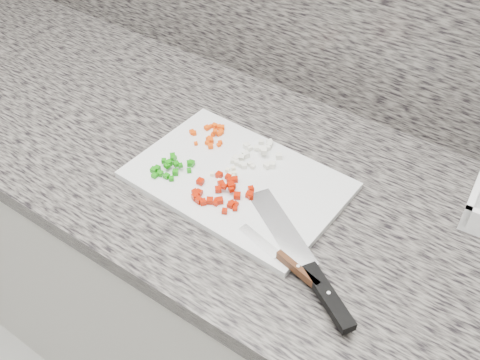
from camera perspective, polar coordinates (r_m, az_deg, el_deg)
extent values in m
cube|color=silver|center=(1.42, 0.28, -12.88)|extent=(3.92, 0.62, 0.86)
cube|color=#615D56|center=(1.08, 0.36, 0.55)|extent=(3.96, 0.64, 0.04)
cube|color=silver|center=(1.03, -0.28, -0.02)|extent=(0.41, 0.28, 0.01)
cube|color=#E54204|center=(1.13, -5.14, 5.13)|extent=(0.01, 0.01, 0.01)
cube|color=#E54204|center=(1.14, -2.73, 5.81)|extent=(0.01, 0.01, 0.01)
cube|color=#E54204|center=(1.10, -3.46, 4.00)|extent=(0.01, 0.01, 0.01)
cube|color=#E54204|center=(1.10, -4.73, 3.91)|extent=(0.01, 0.01, 0.01)
cube|color=#E54204|center=(1.14, -1.93, 5.63)|extent=(0.01, 0.01, 0.01)
cube|color=#E54204|center=(1.13, -4.91, 5.00)|extent=(0.01, 0.01, 0.01)
cube|color=#E54204|center=(1.13, -2.06, 5.27)|extent=(0.01, 0.01, 0.01)
cube|color=#E54204|center=(1.14, -3.14, 5.73)|extent=(0.01, 0.01, 0.01)
cube|color=#E54204|center=(1.12, -2.90, 4.87)|extent=(0.01, 0.01, 0.01)
cube|color=#E54204|center=(1.10, -2.13, 4.02)|extent=(0.01, 0.01, 0.01)
cube|color=#E54204|center=(1.13, -2.04, 5.10)|extent=(0.01, 0.01, 0.01)
cube|color=#E54204|center=(1.09, -2.28, 3.77)|extent=(0.01, 0.01, 0.01)
cube|color=#E54204|center=(1.10, -3.13, 4.21)|extent=(0.01, 0.01, 0.01)
cube|color=#E54204|center=(1.09, -3.16, 3.63)|extent=(0.01, 0.01, 0.01)
cube|color=#E54204|center=(1.12, -2.68, 5.20)|extent=(0.01, 0.01, 0.01)
cube|color=#E54204|center=(1.11, -3.31, 4.42)|extent=(0.01, 0.01, 0.01)
cube|color=#E54204|center=(1.14, -2.25, 5.65)|extent=(0.01, 0.01, 0.01)
cube|color=#E54204|center=(1.14, -3.54, 5.60)|extent=(0.01, 0.01, 0.01)
cube|color=#E54204|center=(1.12, -2.28, 4.95)|extent=(0.01, 0.01, 0.01)
cube|color=silver|center=(1.05, 3.43, 1.62)|extent=(0.02, 0.02, 0.01)
cube|color=silver|center=(1.06, 0.09, 2.35)|extent=(0.01, 0.01, 0.01)
cube|color=silver|center=(1.07, 2.39, 3.28)|extent=(0.01, 0.01, 0.01)
cube|color=silver|center=(1.06, 2.56, 3.08)|extent=(0.02, 0.02, 0.01)
cube|color=silver|center=(1.04, 0.41, 1.52)|extent=(0.01, 0.01, 0.01)
cube|color=silver|center=(1.05, -0.72, 2.11)|extent=(0.01, 0.01, 0.01)
cube|color=silver|center=(1.10, 2.29, 4.10)|extent=(0.01, 0.01, 0.01)
cube|color=silver|center=(1.05, 0.11, 1.72)|extent=(0.01, 0.01, 0.01)
cube|color=silver|center=(1.08, 1.80, 3.44)|extent=(0.01, 0.01, 0.01)
cube|color=silver|center=(1.10, 3.19, 4.08)|extent=(0.01, 0.01, 0.01)
cube|color=silver|center=(1.05, 1.07, 1.71)|extent=(0.01, 0.01, 0.01)
cube|color=silver|center=(1.04, 2.93, 1.54)|extent=(0.02, 0.02, 0.01)
cube|color=silver|center=(1.09, 2.96, 3.42)|extent=(0.01, 0.01, 0.01)
cube|color=silver|center=(1.07, 2.58, 3.43)|extent=(0.01, 0.01, 0.01)
cube|color=silver|center=(1.07, 4.17, 2.55)|extent=(0.02, 0.02, 0.01)
cube|color=silver|center=(1.05, -0.35, 1.84)|extent=(0.01, 0.01, 0.01)
cube|color=silver|center=(1.07, 0.63, 2.72)|extent=(0.02, 0.02, 0.01)
cube|color=silver|center=(1.08, 1.01, 3.42)|extent=(0.01, 0.01, 0.01)
cube|color=silver|center=(1.04, 1.38, 1.46)|extent=(0.01, 0.01, 0.01)
cube|color=silver|center=(1.06, 0.12, 2.38)|extent=(0.02, 0.02, 0.01)
cube|color=silver|center=(1.09, 0.72, 3.68)|extent=(0.02, 0.02, 0.01)
cube|color=silver|center=(1.09, 3.15, 3.76)|extent=(0.01, 0.01, 0.01)
cube|color=silver|center=(1.06, -0.43, 2.32)|extent=(0.01, 0.01, 0.01)
cube|color=#147D0B|center=(1.04, -9.12, 0.46)|extent=(0.01, 0.01, 0.01)
cube|color=#147D0B|center=(1.04, -6.81, 1.71)|extent=(0.01, 0.01, 0.01)
cube|color=#147D0B|center=(1.04, -8.52, 0.70)|extent=(0.01, 0.01, 0.01)
cube|color=#147D0B|center=(1.07, -7.20, 2.58)|extent=(0.01, 0.01, 0.01)
cube|color=#147D0B|center=(1.04, -6.90, 0.81)|extent=(0.02, 0.02, 0.01)
cube|color=#147D0B|center=(1.04, -6.38, 1.56)|extent=(0.01, 0.01, 0.01)
cube|color=#147D0B|center=(1.05, -5.39, 1.77)|extent=(0.01, 0.01, 0.01)
cube|color=#147D0B|center=(1.06, -7.19, 2.31)|extent=(0.01, 0.01, 0.01)
cube|color=#147D0B|center=(1.05, -8.12, 2.03)|extent=(0.01, 0.01, 0.01)
cube|color=#147D0B|center=(1.04, -5.45, 1.01)|extent=(0.01, 0.01, 0.01)
cube|color=#147D0B|center=(1.05, -5.22, 1.79)|extent=(0.01, 0.01, 0.01)
cube|color=#147D0B|center=(1.03, -7.32, 0.15)|extent=(0.01, 0.01, 0.01)
cube|color=#147D0B|center=(1.05, -8.83, 1.23)|extent=(0.01, 0.01, 0.01)
cube|color=#147D0B|center=(1.05, -7.62, 1.79)|extent=(0.01, 0.01, 0.01)
cube|color=#147D0B|center=(1.05, -9.18, 1.07)|extent=(0.01, 0.01, 0.01)
cube|color=#147D0B|center=(1.03, -7.84, 0.43)|extent=(0.01, 0.01, 0.01)
cube|color=#147D0B|center=(1.04, -7.79, 1.52)|extent=(0.01, 0.01, 0.01)
cube|color=#147D0B|center=(1.07, -7.09, 2.35)|extent=(0.01, 0.01, 0.01)
cube|color=#A41502|center=(0.99, -4.82, -1.27)|extent=(0.01, 0.01, 0.01)
cube|color=#A41502|center=(0.98, -0.94, -1.00)|extent=(0.01, 0.01, 0.01)
cube|color=#A41502|center=(1.00, -2.01, -0.47)|extent=(0.02, 0.02, 0.01)
cube|color=#A41502|center=(1.02, -2.24, 0.54)|extent=(0.01, 0.01, 0.01)
cube|color=#A41502|center=(0.96, -1.65, -3.34)|extent=(0.01, 0.01, 0.01)
cube|color=#A41502|center=(0.98, -4.80, -1.81)|extent=(0.02, 0.02, 0.01)
cube|color=#A41502|center=(0.99, -4.43, -1.35)|extent=(0.01, 0.01, 0.01)
cube|color=#A41502|center=(0.99, -2.34, -1.00)|extent=(0.02, 0.02, 0.01)
cube|color=#A41502|center=(0.97, -2.17, -2.21)|extent=(0.02, 0.02, 0.01)
cube|color=#A41502|center=(1.01, -4.25, -0.14)|extent=(0.01, 0.01, 0.01)
cube|color=#A41502|center=(0.96, -0.52, -3.05)|extent=(0.01, 0.01, 0.01)
cube|color=#A41502|center=(0.97, -0.90, -2.53)|extent=(0.01, 0.01, 0.01)
cube|color=#A41502|center=(0.97, -2.60, -2.47)|extent=(0.01, 0.01, 0.01)
cube|color=#A41502|center=(0.97, -1.02, -2.68)|extent=(0.01, 0.01, 0.01)
cube|color=#A41502|center=(0.98, 1.02, -1.55)|extent=(0.01, 0.01, 0.01)
cube|color=#A41502|center=(0.98, -4.40, -2.18)|extent=(0.01, 0.01, 0.01)
cube|color=#A41502|center=(0.99, -0.97, -0.57)|extent=(0.02, 0.02, 0.01)
cube|color=#A41502|center=(0.99, -1.69, -0.70)|extent=(0.01, 0.01, 0.01)
cube|color=#A41502|center=(0.97, -3.97, -2.35)|extent=(0.02, 0.02, 0.01)
cube|color=#A41502|center=(1.00, -0.79, -0.73)|extent=(0.01, 0.01, 0.01)
cube|color=#A41502|center=(1.00, 1.18, -0.96)|extent=(0.01, 0.01, 0.01)
cube|color=#A41502|center=(0.97, -3.24, -2.20)|extent=(0.02, 0.02, 0.01)
cube|color=#A41502|center=(0.98, 1.08, -1.77)|extent=(0.01, 0.01, 0.01)
cube|color=#A41502|center=(1.01, -0.54, 0.07)|extent=(0.02, 0.02, 0.01)
cube|color=#A41502|center=(1.02, -1.26, 0.35)|extent=(0.01, 0.01, 0.01)
cube|color=#A41502|center=(1.01, -1.01, -0.02)|extent=(0.01, 0.01, 0.01)
cube|color=#A41502|center=(0.98, -0.30, -1.68)|extent=(0.02, 0.02, 0.01)
cube|color=#A41502|center=(0.97, -0.48, -2.57)|extent=(0.01, 0.01, 0.01)
cube|color=#A41502|center=(1.01, -0.98, -0.22)|extent=(0.01, 0.01, 0.01)
cube|color=#A41502|center=(0.97, -2.50, -2.23)|extent=(0.01, 0.01, 0.01)
cube|color=#FBECC2|center=(1.03, -1.06, 0.69)|extent=(0.01, 0.01, 0.01)
cube|color=#FBECC2|center=(1.02, -1.04, 0.10)|extent=(0.01, 0.01, 0.01)
cube|color=#FBECC2|center=(1.04, -0.72, 1.23)|extent=(0.01, 0.01, 0.01)
cube|color=#FBECC2|center=(1.02, -0.79, 0.40)|extent=(0.01, 0.01, 0.01)
cube|color=#FBECC2|center=(1.04, -1.33, 1.03)|extent=(0.01, 0.01, 0.01)
cube|color=#FBECC2|center=(1.01, -2.22, -0.09)|extent=(0.01, 0.01, 0.01)
cube|color=#FBECC2|center=(1.03, -0.60, 0.70)|extent=(0.01, 0.01, 0.01)
cube|color=#FBECC2|center=(1.03, -2.98, 0.65)|extent=(0.01, 0.01, 0.01)
cube|color=white|center=(0.94, 4.40, -5.10)|extent=(0.19, 0.14, 0.00)
cube|color=black|center=(0.85, 9.36, -12.17)|extent=(0.12, 0.09, 0.02)
cylinder|color=white|center=(0.84, 9.43, -11.82)|extent=(0.01, 0.01, 0.00)
cube|color=white|center=(0.91, 2.10, -6.51)|extent=(0.09, 0.04, 0.00)
cube|color=#4E2613|center=(0.87, 6.18, -9.51)|extent=(0.09, 0.03, 0.02)
cylinder|color=white|center=(0.87, 6.22, -9.15)|extent=(0.01, 0.01, 0.00)
cube|color=white|center=(1.07, 23.98, -0.70)|extent=(0.02, 0.18, 0.04)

